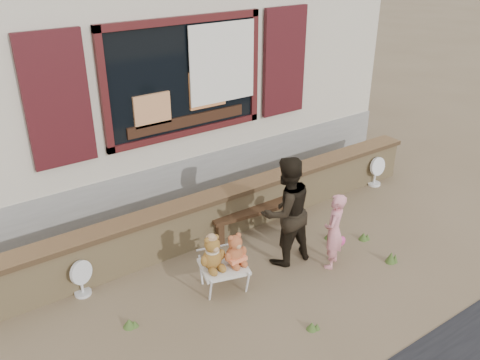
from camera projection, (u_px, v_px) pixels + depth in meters
ground at (266, 265)px, 6.62m from camera, size 80.00×80.00×0.00m
shopfront at (115, 51)px, 9.04m from camera, size 8.04×5.13×4.00m
brick_wall at (224, 211)px, 7.21m from camera, size 7.10×0.36×0.67m
bench at (256, 213)px, 7.31m from camera, size 1.45×0.46×0.36m
folding_chair at (224, 267)px, 6.07m from camera, size 0.65×0.61×0.33m
teddy_bear_left at (212, 252)px, 5.92m from camera, size 0.39×0.36×0.45m
teddy_bear_right at (235, 249)px, 6.01m from camera, size 0.36×0.34×0.41m
child at (334, 231)px, 6.41m from camera, size 0.45×0.41×1.03m
adult at (286, 211)px, 6.41m from camera, size 0.75×0.60×1.47m
fan_left at (81, 278)px, 5.99m from camera, size 0.31×0.20×0.48m
fan_right at (375, 171)px, 8.61m from camera, size 0.32×0.22×0.52m
grass_tufts at (318, 266)px, 6.52m from camera, size 3.57×1.35×0.16m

